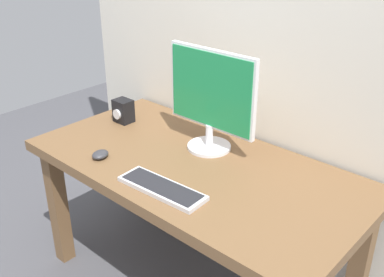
{
  "coord_description": "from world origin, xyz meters",
  "views": [
    {
      "loc": [
        1.2,
        -1.35,
        1.75
      ],
      "look_at": [
        -0.01,
        0.0,
        0.87
      ],
      "focal_mm": 42.33,
      "sensor_mm": 36.0,
      "label": 1
    }
  ],
  "objects_px": {
    "monitor": "(211,98)",
    "audio_controller": "(123,111)",
    "keyboard_primary": "(162,188)",
    "mouse": "(100,154)",
    "desk": "(194,182)"
  },
  "relations": [
    {
      "from": "monitor",
      "to": "audio_controller",
      "type": "relative_size",
      "value": 3.85
    },
    {
      "from": "keyboard_primary",
      "to": "audio_controller",
      "type": "height_order",
      "value": "audio_controller"
    },
    {
      "from": "mouse",
      "to": "audio_controller",
      "type": "bearing_deg",
      "value": 108.91
    },
    {
      "from": "mouse",
      "to": "audio_controller",
      "type": "height_order",
      "value": "audio_controller"
    },
    {
      "from": "desk",
      "to": "audio_controller",
      "type": "relative_size",
      "value": 12.5
    },
    {
      "from": "mouse",
      "to": "keyboard_primary",
      "type": "bearing_deg",
      "value": -16.81
    },
    {
      "from": "monitor",
      "to": "audio_controller",
      "type": "height_order",
      "value": "monitor"
    },
    {
      "from": "monitor",
      "to": "mouse",
      "type": "relative_size",
      "value": 5.59
    },
    {
      "from": "monitor",
      "to": "mouse",
      "type": "height_order",
      "value": "monitor"
    },
    {
      "from": "desk",
      "to": "monitor",
      "type": "relative_size",
      "value": 3.25
    },
    {
      "from": "keyboard_primary",
      "to": "monitor",
      "type": "bearing_deg",
      "value": 103.28
    },
    {
      "from": "monitor",
      "to": "keyboard_primary",
      "type": "xyz_separation_m",
      "value": [
        0.1,
        -0.43,
        -0.25
      ]
    },
    {
      "from": "monitor",
      "to": "mouse",
      "type": "xyz_separation_m",
      "value": [
        -0.31,
        -0.42,
        -0.24
      ]
    },
    {
      "from": "monitor",
      "to": "desk",
      "type": "bearing_deg",
      "value": -74.49
    },
    {
      "from": "desk",
      "to": "mouse",
      "type": "distance_m",
      "value": 0.46
    }
  ]
}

